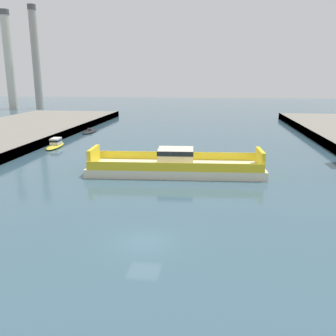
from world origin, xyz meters
TOP-DOWN VIEW (x-y plane):
  - ground_plane at (0.00, 0.00)m, footprint 400.00×400.00m
  - chain_ferry at (0.38, 20.90)m, footprint 23.26×8.10m
  - moored_boat_near_right at (-23.19, 55.34)m, footprint 3.32×8.53m
  - moored_boat_mid_left at (-23.16, 36.44)m, footprint 2.68×7.30m
  - smokestack_distant_a at (-64.88, 116.11)m, footprint 3.17×3.17m
  - smokestack_distant_b at (-74.35, 112.79)m, footprint 3.61×3.61m

SIDE VIEW (x-z plane):
  - ground_plane at x=0.00m, z-range 0.00..0.00m
  - moored_boat_near_right at x=-23.19m, z-range -0.24..0.63m
  - moored_boat_mid_left at x=-23.16m, z-range -0.21..1.43m
  - chain_ferry at x=0.38m, z-range -0.63..2.68m
  - smokestack_distant_b at x=-74.35m, z-range 1.04..38.21m
  - smokestack_distant_a at x=-64.88m, z-range 1.04..40.34m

